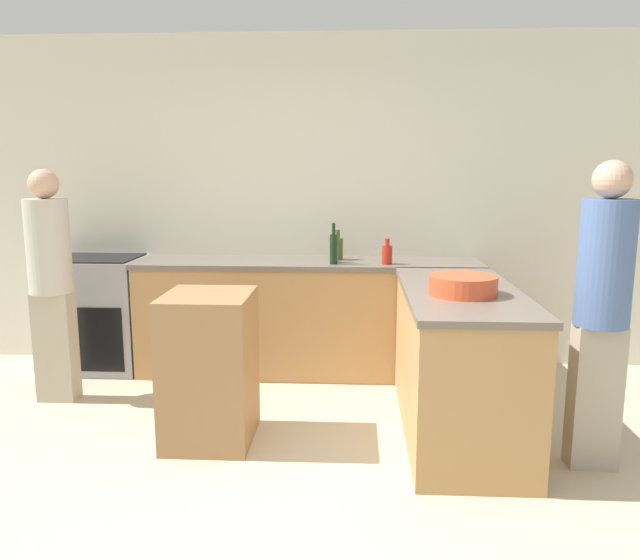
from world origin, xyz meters
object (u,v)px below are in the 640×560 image
(range_oven, at_px, (98,313))
(water_bottle_blue, at_px, (334,253))
(person_by_range, at_px, (51,276))
(island_table, at_px, (210,368))
(wine_bottle_dark, at_px, (333,248))
(olive_oil_bottle, at_px, (337,248))
(person_at_peninsula, at_px, (602,303))
(mixing_bowl, at_px, (463,285))
(hot_sauce_bottle, at_px, (387,254))

(range_oven, height_order, water_bottle_blue, water_bottle_blue)
(person_by_range, bearing_deg, range_oven, 89.25)
(island_table, distance_m, wine_bottle_dark, 1.47)
(olive_oil_bottle, height_order, person_at_peninsula, person_at_peninsula)
(mixing_bowl, relative_size, person_at_peninsula, 0.23)
(person_by_range, height_order, person_at_peninsula, person_at_peninsula)
(range_oven, distance_m, person_at_peninsula, 3.78)
(water_bottle_blue, xyz_separation_m, person_at_peninsula, (1.48, -1.45, -0.06))
(island_table, xyz_separation_m, person_at_peninsula, (2.19, -0.23, 0.47))
(island_table, bearing_deg, olive_oil_bottle, 62.13)
(mixing_bowl, height_order, hot_sauce_bottle, hot_sauce_bottle)
(island_table, height_order, person_by_range, person_by_range)
(range_oven, height_order, hot_sauce_bottle, hot_sauce_bottle)
(person_at_peninsula, bearing_deg, water_bottle_blue, 135.52)
(person_at_peninsula, bearing_deg, wine_bottle_dark, 137.24)
(person_by_range, bearing_deg, island_table, -25.68)
(mixing_bowl, bearing_deg, olive_oil_bottle, 119.43)
(island_table, bearing_deg, mixing_bowl, 0.94)
(island_table, xyz_separation_m, water_bottle_blue, (0.71, 1.23, 0.53))
(island_table, bearing_deg, hot_sauce_bottle, 46.21)
(mixing_bowl, height_order, olive_oil_bottle, olive_oil_bottle)
(water_bottle_blue, height_order, wine_bottle_dark, wine_bottle_dark)
(water_bottle_blue, bearing_deg, island_table, -120.00)
(range_oven, distance_m, person_by_range, 0.84)
(island_table, bearing_deg, water_bottle_blue, 60.00)
(wine_bottle_dark, relative_size, person_by_range, 0.19)
(hot_sauce_bottle, height_order, water_bottle_blue, hot_sauce_bottle)
(water_bottle_blue, bearing_deg, person_by_range, -162.07)
(range_oven, relative_size, wine_bottle_dark, 2.95)
(wine_bottle_dark, relative_size, olive_oil_bottle, 1.31)
(mixing_bowl, bearing_deg, island_table, -179.06)
(person_at_peninsula, bearing_deg, mixing_bowl, 160.23)
(mixing_bowl, relative_size, olive_oil_bottle, 1.64)
(mixing_bowl, bearing_deg, wine_bottle_dark, 125.07)
(hot_sauce_bottle, distance_m, person_at_peninsula, 1.75)
(wine_bottle_dark, bearing_deg, person_by_range, -164.25)
(mixing_bowl, bearing_deg, range_oven, 154.57)
(olive_oil_bottle, distance_m, person_at_peninsula, 2.17)
(hot_sauce_bottle, height_order, person_by_range, person_by_range)
(hot_sauce_bottle, relative_size, olive_oil_bottle, 0.82)
(range_oven, xyz_separation_m, wine_bottle_dark, (1.94, -0.17, 0.58))
(mixing_bowl, relative_size, wine_bottle_dark, 1.25)
(water_bottle_blue, bearing_deg, olive_oil_bottle, 82.41)
(water_bottle_blue, xyz_separation_m, wine_bottle_dark, (-0.00, -0.08, 0.05))
(range_oven, bearing_deg, water_bottle_blue, -2.73)
(range_oven, bearing_deg, person_by_range, -90.75)
(hot_sauce_bottle, bearing_deg, range_oven, 176.12)
(island_table, relative_size, hot_sauce_bottle, 4.61)
(range_oven, distance_m, wine_bottle_dark, 2.03)
(range_oven, relative_size, person_by_range, 0.57)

